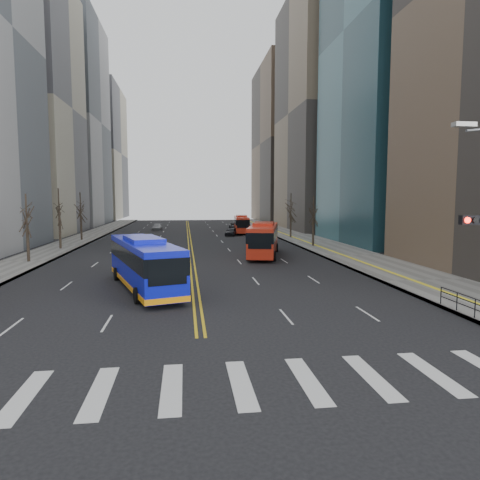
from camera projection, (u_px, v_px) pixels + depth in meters
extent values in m
plane|color=black|center=(207.00, 386.00, 14.60)|extent=(220.00, 220.00, 0.00)
cube|color=slate|center=(313.00, 242.00, 61.24)|extent=(7.00, 130.00, 0.15)
cube|color=slate|center=(65.00, 245.00, 56.89)|extent=(5.00, 130.00, 0.15)
cube|color=silver|center=(24.00, 396.00, 13.84)|extent=(0.70, 4.00, 0.01)
cube|color=silver|center=(100.00, 392.00, 14.14)|extent=(0.70, 4.00, 0.01)
cube|color=silver|center=(172.00, 388.00, 14.44)|extent=(0.70, 4.00, 0.01)
cube|color=silver|center=(241.00, 384.00, 14.75)|extent=(0.70, 4.00, 0.01)
cube|color=silver|center=(307.00, 380.00, 15.05)|extent=(0.70, 4.00, 0.01)
cube|color=silver|center=(371.00, 376.00, 15.35)|extent=(0.70, 4.00, 0.01)
cube|color=silver|center=(433.00, 373.00, 15.65)|extent=(0.70, 4.00, 0.01)
cube|color=gold|center=(188.00, 238.00, 68.85)|extent=(0.15, 100.00, 0.01)
cube|color=gold|center=(190.00, 238.00, 68.90)|extent=(0.15, 100.00, 0.01)
cube|color=#A79E87|center=(6.00, 107.00, 73.59)|extent=(22.00, 22.00, 44.00)
cube|color=gray|center=(58.00, 122.00, 100.17)|extent=(20.00, 26.00, 48.00)
cube|color=#30606D|center=(413.00, 34.00, 59.12)|extent=(20.00, 22.00, 58.00)
cube|color=#7E6D57|center=(336.00, 115.00, 86.23)|extent=(20.00, 26.00, 46.00)
cube|color=#A79E87|center=(92.00, 154.00, 132.27)|extent=(18.00, 30.00, 40.00)
cube|color=brown|center=(292.00, 145.00, 117.88)|extent=(18.00, 30.00, 42.00)
cube|color=black|center=(473.00, 220.00, 17.43)|extent=(1.10, 0.28, 0.38)
cylinder|color=#FF190C|center=(467.00, 220.00, 17.23)|extent=(0.24, 0.08, 0.24)
cylinder|color=black|center=(475.00, 220.00, 17.28)|extent=(0.24, 0.08, 0.24)
cube|color=#999993|center=(464.00, 125.00, 16.98)|extent=(0.90, 0.35, 0.18)
cube|color=black|center=(476.00, 299.00, 22.23)|extent=(0.04, 6.00, 0.04)
cylinder|color=black|center=(475.00, 308.00, 22.28)|extent=(0.06, 0.06, 1.00)
cylinder|color=black|center=(457.00, 301.00, 23.76)|extent=(0.06, 0.06, 1.00)
cylinder|color=black|center=(441.00, 295.00, 25.24)|extent=(0.06, 0.06, 1.00)
cylinder|color=#2D211B|center=(28.00, 245.00, 41.98)|extent=(0.28, 0.28, 3.60)
cylinder|color=#2D211B|center=(60.00, 233.00, 52.81)|extent=(0.28, 0.28, 4.00)
cylinder|color=#2D211B|center=(81.00, 228.00, 63.68)|extent=(0.28, 0.28, 3.80)
cylinder|color=#2D211B|center=(313.00, 233.00, 55.95)|extent=(0.28, 0.28, 3.50)
cylinder|color=#2D211B|center=(291.00, 226.00, 67.78)|extent=(0.28, 0.28, 3.75)
cube|color=#0D16D0|center=(144.00, 263.00, 29.95)|extent=(6.27, 12.89, 3.03)
cube|color=black|center=(144.00, 254.00, 29.89)|extent=(6.33, 12.92, 1.08)
cube|color=#0D16D0|center=(143.00, 240.00, 29.79)|extent=(3.33, 4.86, 0.40)
cube|color=#FF980D|center=(144.00, 281.00, 30.08)|extent=(6.33, 12.92, 0.35)
cylinder|color=black|center=(137.00, 296.00, 25.87)|extent=(0.58, 1.04, 1.00)
cylinder|color=black|center=(179.00, 292.00, 26.96)|extent=(0.58, 1.04, 1.00)
cylinder|color=black|center=(116.00, 274.00, 33.21)|extent=(0.58, 1.04, 1.00)
cylinder|color=black|center=(150.00, 271.00, 34.30)|extent=(0.58, 1.04, 1.00)
cube|color=red|center=(264.00, 239.00, 47.10)|extent=(5.46, 11.99, 3.05)
cube|color=black|center=(264.00, 234.00, 47.04)|extent=(5.52, 12.03, 1.09)
cube|color=red|center=(264.00, 224.00, 46.94)|extent=(3.07, 4.49, 0.40)
cylinder|color=black|center=(248.00, 256.00, 43.69)|extent=(0.54, 1.04, 1.00)
cylinder|color=black|center=(274.00, 256.00, 43.38)|extent=(0.54, 1.04, 1.00)
cylinder|color=black|center=(254.00, 247.00, 51.09)|extent=(0.54, 1.04, 1.00)
cylinder|color=black|center=(277.00, 248.00, 50.78)|extent=(0.54, 1.04, 1.00)
cube|color=red|center=(241.00, 224.00, 77.16)|extent=(3.18, 10.40, 2.63)
cube|color=black|center=(241.00, 221.00, 77.10)|extent=(3.24, 10.42, 0.95)
cube|color=red|center=(241.00, 216.00, 77.02)|extent=(2.16, 3.73, 0.40)
cylinder|color=black|center=(236.00, 232.00, 73.96)|extent=(0.38, 1.02, 1.00)
cylinder|color=black|center=(249.00, 232.00, 74.07)|extent=(0.38, 1.02, 1.00)
cylinder|color=black|center=(234.00, 229.00, 80.48)|extent=(0.38, 1.02, 1.00)
cylinder|color=black|center=(247.00, 229.00, 80.58)|extent=(0.38, 1.02, 1.00)
imported|color=black|center=(232.00, 232.00, 72.12)|extent=(3.09, 4.35, 1.38)
imported|color=gray|center=(157.00, 227.00, 84.26)|extent=(1.94, 4.37, 1.25)
imported|color=black|center=(234.00, 226.00, 88.05)|extent=(2.50, 4.79, 1.29)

